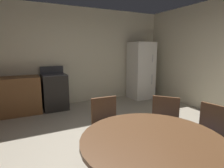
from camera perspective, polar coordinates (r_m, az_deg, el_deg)
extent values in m
plane|color=#A89E89|center=(2.89, 6.15, -21.61)|extent=(14.00, 14.00, 0.00)
cube|color=beige|center=(5.39, -12.34, 8.41)|extent=(5.99, 0.12, 2.70)
cube|color=brown|center=(4.96, -31.46, -3.61)|extent=(1.76, 0.60, 0.90)
cube|color=black|center=(5.00, -17.34, -2.41)|extent=(0.60, 0.60, 0.90)
cube|color=#38383D|center=(4.92, -17.63, 2.82)|extent=(0.60, 0.60, 0.02)
cube|color=#38383D|center=(5.18, -18.20, 4.27)|extent=(0.60, 0.04, 0.18)
cube|color=white|center=(5.90, 8.93, 4.13)|extent=(0.68, 0.66, 1.76)
cylinder|color=#B2B2B7|center=(5.71, 12.53, 7.81)|extent=(0.02, 0.02, 0.22)
cylinder|color=#B2B2B7|center=(5.78, 12.27, 1.37)|extent=(0.02, 0.02, 0.30)
cylinder|color=brown|center=(1.76, 12.40, -16.60)|extent=(1.29, 1.29, 0.04)
cylinder|color=brown|center=(2.65, 4.29, -19.29)|extent=(0.03, 0.03, 0.43)
cylinder|color=brown|center=(2.52, -2.92, -20.96)|extent=(0.03, 0.03, 0.43)
cylinder|color=brown|center=(2.92, 0.86, -16.32)|extent=(0.03, 0.03, 0.43)
cylinder|color=brown|center=(2.80, -5.71, -17.59)|extent=(0.03, 0.03, 0.43)
cube|color=navy|center=(2.61, -0.88, -13.97)|extent=(0.41, 0.41, 0.05)
cube|color=brown|center=(2.69, -2.50, -8.43)|extent=(0.38, 0.05, 0.42)
cylinder|color=brown|center=(2.67, 18.75, -19.67)|extent=(0.03, 0.03, 0.43)
cylinder|color=brown|center=(2.70, 11.12, -18.91)|extent=(0.03, 0.03, 0.43)
cylinder|color=brown|center=(2.97, 19.18, -16.44)|extent=(0.03, 0.03, 0.43)
cylinder|color=brown|center=(3.00, 12.42, -15.82)|extent=(0.03, 0.03, 0.43)
cube|color=navy|center=(2.72, 15.62, -13.29)|extent=(0.56, 0.56, 0.05)
cube|color=brown|center=(2.82, 16.26, -7.94)|extent=(0.28, 0.31, 0.42)
cylinder|color=brown|center=(2.64, 21.24, -20.20)|extent=(0.03, 0.03, 0.43)
cylinder|color=brown|center=(2.90, 25.23, -17.59)|extent=(0.03, 0.03, 0.43)
cube|color=navy|center=(2.59, 27.03, -15.42)|extent=(0.45, 0.45, 0.05)
cube|color=brown|center=(2.66, 29.30, -10.03)|extent=(0.09, 0.38, 0.42)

